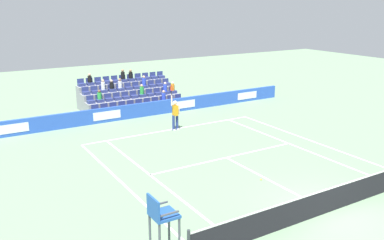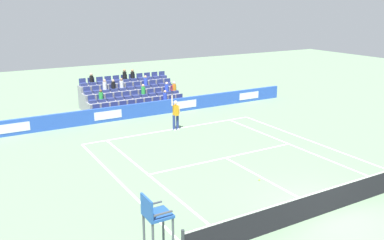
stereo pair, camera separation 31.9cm
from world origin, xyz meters
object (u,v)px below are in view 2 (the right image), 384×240
at_px(tennis_player, 176,114).
at_px(umpire_chair, 156,223).
at_px(tennis_net, 328,200).
at_px(loose_tennis_ball, 259,180).

height_order(tennis_player, umpire_chair, tennis_player).
distance_m(tennis_net, loose_tennis_ball, 3.48).
relative_size(tennis_net, loose_tennis_ball, 176.03).
bearing_deg(tennis_player, tennis_net, 89.52).
bearing_deg(tennis_net, tennis_player, -90.48).
height_order(tennis_net, loose_tennis_ball, tennis_net).
bearing_deg(umpire_chair, loose_tennis_ball, -152.24).
bearing_deg(loose_tennis_ball, umpire_chair, 27.76).
height_order(tennis_player, loose_tennis_ball, tennis_player).
height_order(umpire_chair, loose_tennis_ball, umpire_chair).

